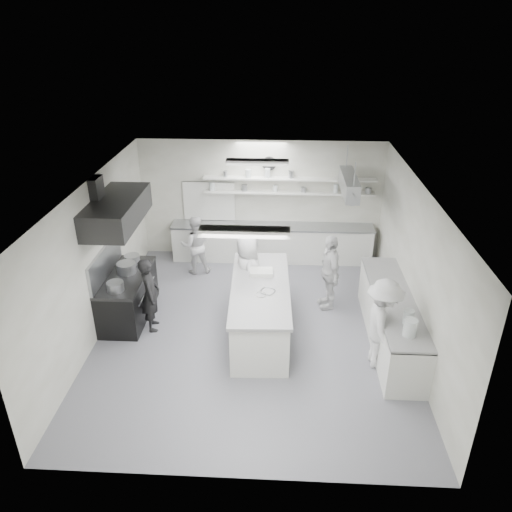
{
  "coord_description": "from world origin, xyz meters",
  "views": [
    {
      "loc": [
        0.5,
        -8.17,
        5.73
      ],
      "look_at": [
        0.03,
        0.6,
        1.37
      ],
      "focal_mm": 34.63,
      "sensor_mm": 36.0,
      "label": 1
    }
  ],
  "objects_px": {
    "right_counter": "(391,320)",
    "cook_stove": "(150,294)",
    "back_counter": "(272,243)",
    "stove": "(128,297)",
    "prep_island": "(260,311)",
    "cook_back": "(195,245)"
  },
  "relations": [
    {
      "from": "back_counter",
      "to": "cook_stove",
      "type": "distance_m",
      "value": 3.95
    },
    {
      "from": "back_counter",
      "to": "right_counter",
      "type": "relative_size",
      "value": 1.52
    },
    {
      "from": "stove",
      "to": "cook_back",
      "type": "distance_m",
      "value": 2.3
    },
    {
      "from": "stove",
      "to": "prep_island",
      "type": "xyz_separation_m",
      "value": [
        2.75,
        -0.46,
        0.06
      ]
    },
    {
      "from": "stove",
      "to": "prep_island",
      "type": "height_order",
      "value": "prep_island"
    },
    {
      "from": "stove",
      "to": "cook_stove",
      "type": "height_order",
      "value": "cook_stove"
    },
    {
      "from": "right_counter",
      "to": "cook_back",
      "type": "distance_m",
      "value": 4.93
    },
    {
      "from": "back_counter",
      "to": "right_counter",
      "type": "bearing_deg",
      "value": -55.35
    },
    {
      "from": "prep_island",
      "to": "cook_stove",
      "type": "height_order",
      "value": "cook_stove"
    },
    {
      "from": "prep_island",
      "to": "cook_stove",
      "type": "bearing_deg",
      "value": 176.19
    },
    {
      "from": "back_counter",
      "to": "cook_stove",
      "type": "bearing_deg",
      "value": -125.84
    },
    {
      "from": "stove",
      "to": "prep_island",
      "type": "bearing_deg",
      "value": -9.44
    },
    {
      "from": "right_counter",
      "to": "cook_stove",
      "type": "bearing_deg",
      "value": 177.48
    },
    {
      "from": "back_counter",
      "to": "stove",
      "type": "bearing_deg",
      "value": -136.01
    },
    {
      "from": "prep_island",
      "to": "cook_stove",
      "type": "distance_m",
      "value": 2.18
    },
    {
      "from": "right_counter",
      "to": "cook_stove",
      "type": "xyz_separation_m",
      "value": [
        -4.66,
        0.21,
        0.3
      ]
    },
    {
      "from": "stove",
      "to": "cook_back",
      "type": "height_order",
      "value": "cook_back"
    },
    {
      "from": "back_counter",
      "to": "right_counter",
      "type": "xyz_separation_m",
      "value": [
        2.35,
        -3.4,
        0.01
      ]
    },
    {
      "from": "stove",
      "to": "right_counter",
      "type": "relative_size",
      "value": 0.55
    },
    {
      "from": "stove",
      "to": "cook_stove",
      "type": "distance_m",
      "value": 0.78
    },
    {
      "from": "prep_island",
      "to": "right_counter",
      "type": "bearing_deg",
      "value": -5.41
    },
    {
      "from": "right_counter",
      "to": "prep_island",
      "type": "relative_size",
      "value": 1.2
    }
  ]
}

